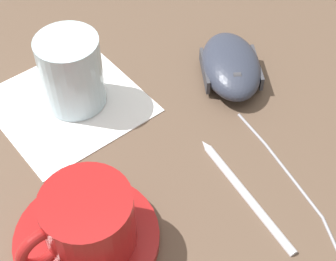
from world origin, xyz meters
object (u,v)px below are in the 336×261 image
Objects in this scene: pen at (245,191)px; saucer at (87,238)px; drinking_glass at (71,72)px; coffee_cup at (87,222)px; computer_mouse at (231,66)px.

saucer is at bearing -85.02° from pen.
pen is (-0.01, 0.16, -0.00)m from saucer.
drinking_glass is at bearing 175.45° from saucer.
pen is at bearing 96.95° from coffee_cup.
computer_mouse is at bearing 166.39° from pen.
saucer is 0.16m from pen.
saucer is at bearing -48.29° from computer_mouse.
drinking_glass is at bearing 176.52° from coffee_cup.
drinking_glass reaches higher than saucer.
drinking_glass reaches higher than pen.
coffee_cup is 0.16m from pen.
computer_mouse reaches higher than pen.
coffee_cup is at bearing 31.27° from saucer.
saucer is 0.27m from computer_mouse.
saucer is at bearing -4.55° from drinking_glass.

